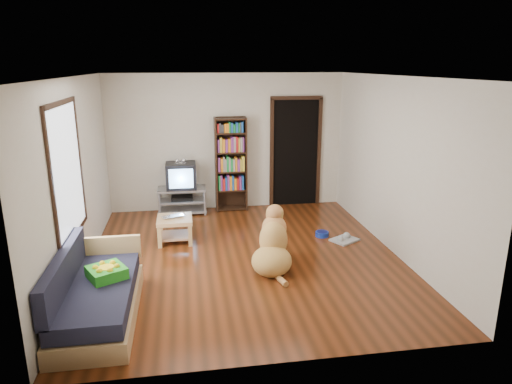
{
  "coord_description": "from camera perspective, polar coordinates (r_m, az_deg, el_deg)",
  "views": [
    {
      "loc": [
        -0.82,
        -6.17,
        2.77
      ],
      "look_at": [
        0.22,
        0.35,
        0.9
      ],
      "focal_mm": 32.0,
      "sensor_mm": 36.0,
      "label": 1
    }
  ],
  "objects": [
    {
      "name": "doorway",
      "position": [
        9.07,
        4.95,
        5.27
      ],
      "size": [
        1.03,
        0.05,
        2.19
      ],
      "color": "black",
      "rests_on": "wall_back"
    },
    {
      "name": "wall_back",
      "position": [
        8.83,
        -3.64,
        6.2
      ],
      "size": [
        4.5,
        0.0,
        4.5
      ],
      "primitive_type": "plane",
      "rotation": [
        1.57,
        0.0,
        0.0
      ],
      "color": "beige",
      "rests_on": "ground"
    },
    {
      "name": "ceiling",
      "position": [
        6.23,
        -1.55,
        14.25
      ],
      "size": [
        5.0,
        5.0,
        0.0
      ],
      "primitive_type": "plane",
      "rotation": [
        3.14,
        0.0,
        0.0
      ],
      "color": "white",
      "rests_on": "ground"
    },
    {
      "name": "wall_front",
      "position": [
        4.04,
        3.28,
        -5.53
      ],
      "size": [
        4.5,
        0.0,
        4.5
      ],
      "primitive_type": "plane",
      "rotation": [
        -1.57,
        0.0,
        0.0
      ],
      "color": "beige",
      "rests_on": "ground"
    },
    {
      "name": "ground",
      "position": [
        6.81,
        -1.39,
        -8.17
      ],
      "size": [
        5.0,
        5.0,
        0.0
      ],
      "primitive_type": "plane",
      "color": "#5A260F",
      "rests_on": "ground"
    },
    {
      "name": "bookshelf",
      "position": [
        8.74,
        -3.18,
        4.11
      ],
      "size": [
        0.6,
        0.3,
        1.8
      ],
      "color": "black",
      "rests_on": "ground"
    },
    {
      "name": "sofa",
      "position": [
        5.51,
        -19.49,
        -12.25
      ],
      "size": [
        0.8,
        1.8,
        0.8
      ],
      "color": "tan",
      "rests_on": "ground"
    },
    {
      "name": "crt_tv",
      "position": [
        8.68,
        -9.35,
        2.1
      ],
      "size": [
        0.55,
        0.52,
        0.58
      ],
      "color": "black",
      "rests_on": "tv_stand"
    },
    {
      "name": "laptop",
      "position": [
        7.34,
        -10.17,
        -3.16
      ],
      "size": [
        0.42,
        0.34,
        0.03
      ],
      "primitive_type": "imported",
      "rotation": [
        0.0,
        0.0,
        0.36
      ],
      "color": "white",
      "rests_on": "coffee_table"
    },
    {
      "name": "dog",
      "position": [
        6.37,
        2.13,
        -6.78
      ],
      "size": [
        0.7,
        1.08,
        0.89
      ],
      "color": "gold",
      "rests_on": "ground"
    },
    {
      "name": "wall_left",
      "position": [
        6.5,
        -21.53,
        1.64
      ],
      "size": [
        0.0,
        5.0,
        5.0
      ],
      "primitive_type": "plane",
      "rotation": [
        1.57,
        0.0,
        1.57
      ],
      "color": "beige",
      "rests_on": "ground"
    },
    {
      "name": "tv_stand",
      "position": [
        8.78,
        -9.21,
        -0.93
      ],
      "size": [
        0.9,
        0.45,
        0.5
      ],
      "color": "#99999E",
      "rests_on": "ground"
    },
    {
      "name": "green_cushion",
      "position": [
        5.51,
        -18.18,
        -9.53
      ],
      "size": [
        0.51,
        0.51,
        0.13
      ],
      "primitive_type": "cube",
      "rotation": [
        0.0,
        0.0,
        0.5
      ],
      "color": "#379A1C",
      "rests_on": "sofa"
    },
    {
      "name": "wall_right",
      "position": [
        7.05,
        17.01,
        3.08
      ],
      "size": [
        0.0,
        5.0,
        5.0
      ],
      "primitive_type": "plane",
      "rotation": [
        1.57,
        0.0,
        -1.57
      ],
      "color": "beige",
      "rests_on": "ground"
    },
    {
      "name": "dog_bowl",
      "position": [
        7.67,
        8.26,
        -5.22
      ],
      "size": [
        0.22,
        0.22,
        0.08
      ],
      "primitive_type": "cylinder",
      "color": "navy",
      "rests_on": "ground"
    },
    {
      "name": "grey_rag",
      "position": [
        7.55,
        10.99,
        -5.9
      ],
      "size": [
        0.51,
        0.48,
        0.03
      ],
      "primitive_type": "cube",
      "rotation": [
        0.0,
        0.0,
        0.52
      ],
      "color": "#A4A4A4",
      "rests_on": "ground"
    },
    {
      "name": "coffee_table",
      "position": [
        7.41,
        -10.11,
        -4.07
      ],
      "size": [
        0.55,
        0.55,
        0.4
      ],
      "color": "tan",
      "rests_on": "ground"
    },
    {
      "name": "window",
      "position": [
        5.98,
        -22.54,
        2.35
      ],
      "size": [
        0.03,
        1.46,
        1.7
      ],
      "color": "white",
      "rests_on": "wall_left"
    }
  ]
}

